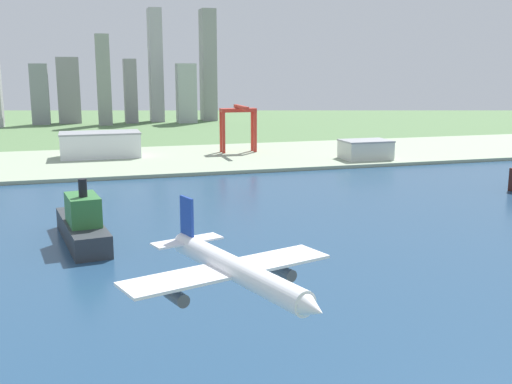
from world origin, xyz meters
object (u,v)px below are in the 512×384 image
port_crane_red (239,118)px  warehouse_main (100,144)px  airplane_landing (236,270)px  container_barge (83,225)px  warehouse_annex (366,149)px

port_crane_red → warehouse_main: size_ratio=0.64×
airplane_landing → warehouse_main: size_ratio=0.70×
container_barge → warehouse_annex: container_barge is taller
airplane_landing → warehouse_annex: airplane_landing is taller
airplane_landing → container_barge: airplane_landing is taller
airplane_landing → port_crane_red: airplane_landing is taller
container_barge → port_crane_red: bearing=61.4°
container_barge → warehouse_annex: 258.99m
warehouse_main → warehouse_annex: warehouse_main is taller
port_crane_red → warehouse_main: bearing=178.2°
container_barge → warehouse_annex: (202.10, 161.94, 2.08)m
airplane_landing → port_crane_red: 387.15m
warehouse_main → warehouse_annex: (186.58, -64.35, -2.44)m
container_barge → warehouse_main: container_barge is taller
port_crane_red → warehouse_annex: port_crane_red is taller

